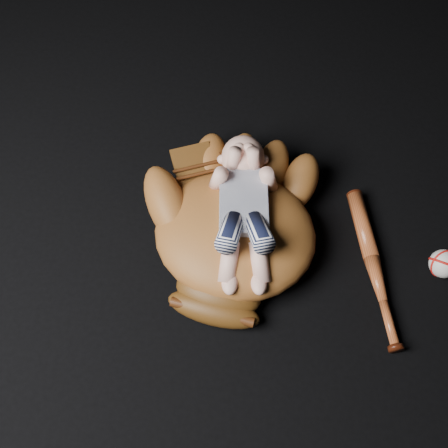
{
  "coord_description": "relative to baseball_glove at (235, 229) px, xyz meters",
  "views": [
    {
      "loc": [
        -0.1,
        -0.51,
        1.22
      ],
      "look_at": [
        -0.1,
        0.19,
        0.09
      ],
      "focal_mm": 45.0,
      "sensor_mm": 36.0,
      "label": 1
    }
  ],
  "objects": [
    {
      "name": "baseball",
      "position": [
        0.5,
        -0.06,
        -0.05
      ],
      "size": [
        0.07,
        0.07,
        0.07
      ],
      "primitive_type": "sphere",
      "rotation": [
        0.0,
        0.0,
        -0.07
      ],
      "color": "silver",
      "rests_on": "ground"
    },
    {
      "name": "newborn_baby",
      "position": [
        0.02,
        0.01,
        0.06
      ],
      "size": [
        0.18,
        0.4,
        0.16
      ],
      "primitive_type": null,
      "rotation": [
        0.0,
        0.0,
        0.0
      ],
      "color": "#E8AA95",
      "rests_on": "baseball_glove"
    },
    {
      "name": "baseball_glove",
      "position": [
        0.0,
        0.0,
        0.0
      ],
      "size": [
        0.61,
        0.65,
        0.17
      ],
      "primitive_type": null,
      "rotation": [
        0.0,
        0.0,
        -0.26
      ],
      "color": "brown",
      "rests_on": "ground"
    },
    {
      "name": "baseball_bat",
      "position": [
        0.33,
        -0.06,
        -0.07
      ],
      "size": [
        0.09,
        0.43,
        0.04
      ],
      "primitive_type": null,
      "rotation": [
        0.0,
        0.0,
        0.11
      ],
      "color": "#9F441E",
      "rests_on": "ground"
    }
  ]
}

